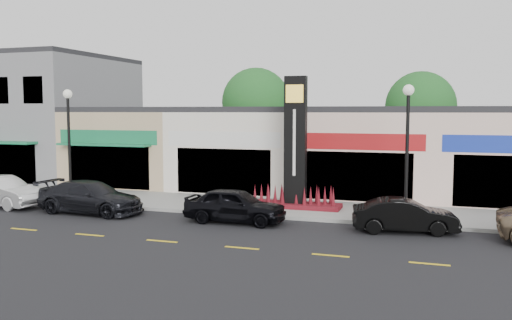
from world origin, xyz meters
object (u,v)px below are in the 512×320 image
(pylon_sign, at_px, (295,161))
(car_white_van, at_px, (1,192))
(lamp_east_near, at_px, (407,139))
(car_black_sedan, at_px, (235,205))
(car_black_conv, at_px, (405,216))
(car_dark_sedan, at_px, (91,197))
(lamp_west_near, at_px, (69,133))

(pylon_sign, bearing_deg, car_white_van, -165.45)
(lamp_east_near, distance_m, car_white_van, 18.85)
(lamp_east_near, relative_size, pylon_sign, 0.91)
(car_black_sedan, distance_m, car_black_conv, 6.73)
(car_white_van, relative_size, car_black_conv, 1.14)
(car_dark_sedan, height_order, car_black_sedan, car_dark_sedan)
(car_black_sedan, height_order, car_black_conv, car_black_sedan)
(lamp_west_near, xyz_separation_m, car_black_sedan, (9.32, -1.67, -2.76))
(car_white_van, bearing_deg, pylon_sign, -68.30)
(car_black_sedan, bearing_deg, pylon_sign, -26.13)
(car_black_conv, bearing_deg, car_dark_sedan, 82.01)
(lamp_west_near, relative_size, car_black_conv, 1.41)
(car_black_sedan, bearing_deg, lamp_west_near, 80.25)
(pylon_sign, distance_m, car_dark_sedan, 9.37)
(lamp_east_near, xyz_separation_m, car_dark_sedan, (-13.55, -1.82, -2.75))
(lamp_west_near, bearing_deg, car_dark_sedan, -36.58)
(pylon_sign, height_order, car_white_van, pylon_sign)
(car_black_conv, bearing_deg, car_black_sedan, 82.81)
(lamp_east_near, distance_m, pylon_sign, 5.42)
(lamp_east_near, relative_size, car_white_van, 1.23)
(lamp_west_near, distance_m, lamp_east_near, 16.00)
(pylon_sign, distance_m, car_black_sedan, 4.07)
(pylon_sign, height_order, car_black_sedan, pylon_sign)
(lamp_west_near, xyz_separation_m, car_black_conv, (16.04, -1.34, -2.84))
(lamp_east_near, bearing_deg, lamp_west_near, 180.00)
(lamp_east_near, bearing_deg, pylon_sign, 161.25)
(car_white_van, height_order, car_dark_sedan, car_white_van)
(car_dark_sedan, xyz_separation_m, car_black_sedan, (6.87, 0.15, -0.00))
(car_black_sedan, relative_size, car_black_conv, 1.08)
(pylon_sign, distance_m, car_black_conv, 6.11)
(lamp_west_near, bearing_deg, car_black_conv, -4.78)
(lamp_west_near, height_order, pylon_sign, pylon_sign)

